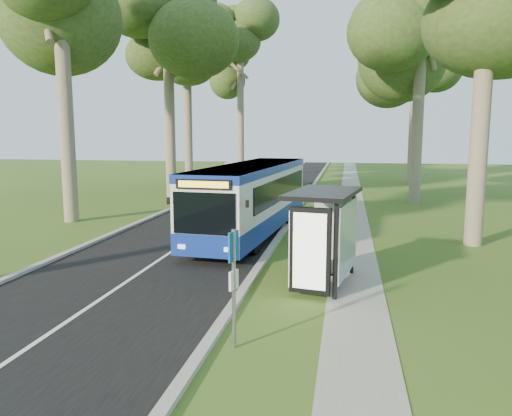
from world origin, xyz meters
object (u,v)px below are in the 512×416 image
at_px(bus_shelter, 328,221).
at_px(car_white, 209,175).
at_px(bus, 252,199).
at_px(bus_stop_sign, 234,275).
at_px(car_silver, 235,169).
at_px(litter_bin, 302,229).

xyz_separation_m(bus_shelter, car_white, (-10.90, 26.83, -1.13)).
relative_size(bus, bus_stop_sign, 4.69).
height_order(bus_stop_sign, car_silver, bus_stop_sign).
bearing_deg(litter_bin, bus, 158.39).
height_order(bus_stop_sign, bus_shelter, bus_shelter).
bearing_deg(bus_stop_sign, litter_bin, 106.13).
relative_size(litter_bin, car_silver, 0.20).
distance_m(bus_stop_sign, car_white, 32.44).
bearing_deg(litter_bin, bus_shelter, -78.57).
bearing_deg(litter_bin, bus_stop_sign, -92.31).
bearing_deg(bus_shelter, litter_bin, 111.45).
bearing_deg(bus_stop_sign, car_silver, 121.22).
bearing_deg(car_white, bus_shelter, -75.17).
xyz_separation_m(bus_stop_sign, car_white, (-9.25, 31.09, -0.76)).
relative_size(bus_stop_sign, litter_bin, 2.67).
bearing_deg(car_silver, bus, -53.82).
height_order(car_white, car_silver, car_silver).
distance_m(litter_bin, car_white, 22.88).
xyz_separation_m(bus, bus_shelter, (3.42, -6.96, 0.35)).
bearing_deg(bus_stop_sign, bus_shelter, 87.26).
height_order(litter_bin, car_silver, car_silver).
height_order(bus_shelter, car_white, bus_shelter).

